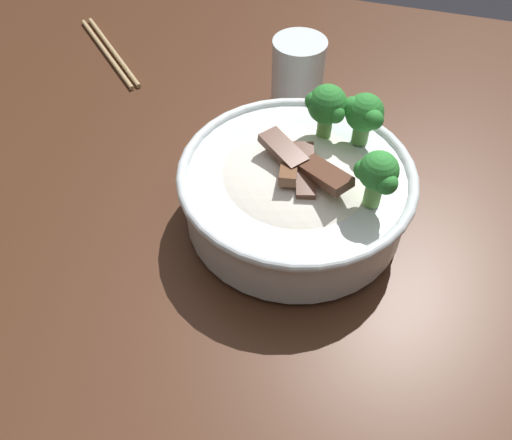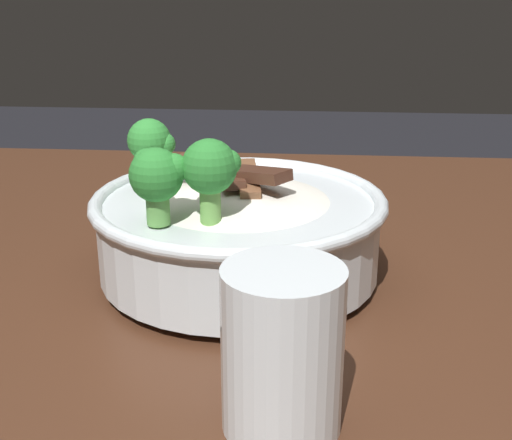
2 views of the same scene
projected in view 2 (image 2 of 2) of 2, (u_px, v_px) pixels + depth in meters
name	position (u px, v px, depth m)	size (l,w,h in m)	color
dining_table	(211.00, 395.00, 0.59)	(1.35, 0.99, 0.80)	#472819
rice_bowl	(237.00, 226.00, 0.58)	(0.26, 0.26, 0.14)	silver
drinking_glass	(282.00, 361.00, 0.39)	(0.07, 0.07, 0.10)	white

